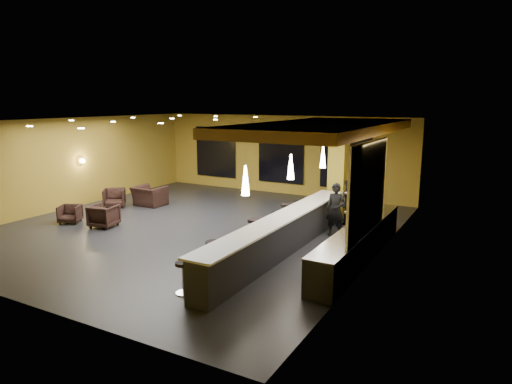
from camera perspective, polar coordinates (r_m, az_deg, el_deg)
The scene contains 36 objects.
floor at distance 15.41m, azimuth -7.45°, elevation -4.54°, with size 12.00×13.00×0.10m, color black.
ceiling at distance 14.84m, azimuth -7.81°, elevation 8.95°, with size 12.00×13.00×0.10m, color black.
wall_back at distance 20.61m, azimuth 3.25°, elevation 4.67°, with size 12.00×0.10×3.50m, color olive.
wall_front at distance 10.61m, azimuth -29.10°, elevation -3.17°, with size 12.00×0.10×3.50m, color olive.
wall_left at distance 19.21m, azimuth -22.35°, elevation 3.34°, with size 0.10×13.00×3.50m, color olive.
wall_right at distance 12.47m, azimuth 15.38°, elevation -0.14°, with size 0.10×13.00×3.50m, color olive.
wood_soffit at distance 13.81m, azimuth 8.38°, elevation 7.97°, with size 3.60×8.00×0.28m, color olive.
window_left at distance 22.25m, azimuth -5.06°, elevation 5.01°, with size 2.20×0.06×2.40m, color black.
window_center at distance 20.52m, azimuth 3.12°, elevation 4.50°, with size 2.20×0.06×2.40m, color black.
window_right at distance 19.41m, azimuth 11.13°, elevation 3.91°, with size 2.20×0.06×2.40m, color black.
tile_backsplash at distance 11.49m, azimuth 13.83°, elevation 0.25°, with size 0.06×3.20×2.40m, color white.
bar_counter at distance 12.62m, azimuth 3.30°, elevation -5.46°, with size 0.60×8.00×1.00m, color black.
bar_top at distance 12.48m, azimuth 3.32°, elevation -3.15°, with size 0.78×8.10×0.05m, color silver.
prep_counter at distance 12.42m, azimuth 12.71°, elevation -6.35°, with size 0.70×6.00×0.86m, color black.
prep_top at distance 12.29m, azimuth 12.80°, elevation -4.33°, with size 0.72×6.00×0.03m, color silver.
wall_shelf_lower at distance 11.42m, azimuth 12.79°, elevation -1.82°, with size 0.30×1.50×0.03m, color silver.
wall_shelf_upper at distance 11.33m, azimuth 12.89°, elevation 0.39°, with size 0.30×1.50×0.03m, color silver.
column at distance 16.53m, azimuth 10.26°, elevation 2.84°, with size 0.60×0.60×3.50m, color #A29024.
wall_sconce at distance 19.39m, azimuth -20.90°, elevation 3.67°, with size 0.22×0.22×0.22m, color #FFE5B2.
pendant_0 at distance 10.47m, azimuth -1.33°, elevation 1.46°, with size 0.20×0.20×0.70m, color white.
pendant_1 at distance 12.66m, azimuth 4.37°, elevation 3.17°, with size 0.20×0.20×0.70m, color white.
pendant_2 at distance 14.96m, azimuth 8.36°, elevation 4.34°, with size 0.20×0.20×0.70m, color white.
staff_a at distance 14.30m, azimuth 9.92°, elevation -2.21°, with size 0.61×0.40×1.67m, color black.
staff_b at distance 15.36m, azimuth 11.70°, elevation -1.45°, with size 0.78×0.61×1.61m, color black.
staff_c at distance 14.78m, azimuth 13.09°, elevation -2.21°, with size 0.74×0.48×1.51m, color black.
armchair_a at distance 16.98m, azimuth -22.23°, elevation -2.55°, with size 0.67×0.69×0.62m, color black.
armchair_b at distance 16.04m, azimuth -18.48°, elevation -2.84°, with size 0.80×0.82×0.75m, color black.
armchair_c at distance 18.85m, azimuth -17.28°, elevation -0.71°, with size 0.79×0.82×0.74m, color black.
armchair_d at distance 18.79m, azimuth -13.16°, elevation -0.48°, with size 1.19×1.04×0.77m, color black.
bar_stool_0 at distance 10.17m, azimuth -9.07°, elevation -10.03°, with size 0.37×0.37×0.72m.
bar_stool_1 at distance 11.07m, azimuth -5.27°, elevation -7.69°, with size 0.43×0.43×0.85m.
bar_stool_2 at distance 12.02m, azimuth -2.15°, elevation -6.48°, with size 0.37×0.37×0.73m.
bar_stool_3 at distance 12.98m, azimuth -0.15°, elevation -4.73°, with size 0.44×0.44×0.86m.
bar_stool_4 at distance 13.87m, azimuth 2.76°, elevation -3.77°, with size 0.42×0.42×0.83m.
bar_stool_5 at distance 14.88m, azimuth 3.87°, elevation -2.66°, with size 0.43×0.43×0.86m.
bar_stool_6 at distance 15.93m, azimuth 5.40°, elevation -2.08°, with size 0.36×0.36×0.72m.
Camera 1 is at (8.83, -11.91, 4.15)m, focal length 32.00 mm.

